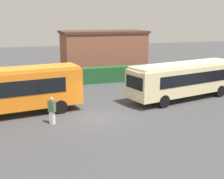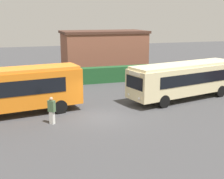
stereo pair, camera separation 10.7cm
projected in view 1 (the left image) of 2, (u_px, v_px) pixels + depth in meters
ground_plane at (101, 117)px, 21.06m from camera, size 107.33×107.33×0.00m
bus_orange at (16, 89)px, 21.08m from camera, size 9.42×3.63×3.32m
bus_cream at (184, 78)px, 25.39m from camera, size 10.55×4.78×3.02m
person_center at (52, 110)px, 19.49m from camera, size 0.51×0.51×1.80m
hedge_row at (72, 77)px, 30.97m from camera, size 65.66×1.07×1.63m
depot_building at (103, 52)px, 37.22m from camera, size 10.18×5.33×5.13m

